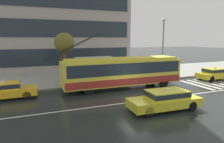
{
  "coord_description": "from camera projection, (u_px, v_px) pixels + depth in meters",
  "views": [
    {
      "loc": [
        -7.54,
        -13.65,
        4.52
      ],
      "look_at": [
        -0.78,
        3.16,
        1.56
      ],
      "focal_mm": 32.43,
      "sensor_mm": 36.0,
      "label": 1
    }
  ],
  "objects": [
    {
      "name": "pedestrian_walking_past",
      "position": [
        117.0,
        68.0,
        23.21
      ],
      "size": [
        0.49,
        0.49,
        1.69
      ],
      "color": "#484C40",
      "rests_on": "sidewalk_slab"
    },
    {
      "name": "ground_plane",
      "position": [
        136.0,
        96.0,
        16.0
      ],
      "size": [
        160.0,
        160.0,
        0.0
      ],
      "primitive_type": "plane",
      "color": "#202625"
    },
    {
      "name": "taxi_oncoming_near",
      "position": [
        165.0,
        99.0,
        12.9
      ],
      "size": [
        4.72,
        1.94,
        1.39
      ],
      "color": "yellow",
      "rests_on": "ground_plane"
    },
    {
      "name": "sidewalk_slab",
      "position": [
        98.0,
        75.0,
        24.77
      ],
      "size": [
        80.0,
        10.0,
        0.14
      ],
      "primitive_type": "cube",
      "color": "gray",
      "rests_on": "ground_plane"
    },
    {
      "name": "crosswalk_stripe_edge_far",
      "position": [
        223.0,
        82.0,
        21.23
      ],
      "size": [
        0.44,
        4.4,
        0.01
      ],
      "primitive_type": "cube",
      "color": "beige",
      "rests_on": "ground_plane"
    },
    {
      "name": "street_lamp",
      "position": [
        163.0,
        43.0,
        22.86
      ],
      "size": [
        0.6,
        0.32,
        6.59
      ],
      "color": "gray",
      "rests_on": "sidewalk_slab"
    },
    {
      "name": "crosswalk_stripe_inner_a",
      "position": [
        203.0,
        84.0,
        20.23
      ],
      "size": [
        0.44,
        4.4,
        0.01
      ],
      "primitive_type": "cube",
      "color": "beige",
      "rests_on": "ground_plane"
    },
    {
      "name": "bus_shelter",
      "position": [
        94.0,
        63.0,
        20.97
      ],
      "size": [
        3.89,
        1.51,
        2.5
      ],
      "color": "gray",
      "rests_on": "sidewalk_slab"
    },
    {
      "name": "taxi_queued_behind_bus",
      "position": [
        4.0,
        90.0,
        15.18
      ],
      "size": [
        4.49,
        1.87,
        1.39
      ],
      "color": "yellow",
      "rests_on": "ground_plane"
    },
    {
      "name": "crosswalk_stripe_inner_b",
      "position": [
        216.0,
        83.0,
        20.9
      ],
      "size": [
        0.44,
        4.4,
        0.01
      ],
      "primitive_type": "cube",
      "color": "beige",
      "rests_on": "ground_plane"
    },
    {
      "name": "trolleybus",
      "position": [
        123.0,
        71.0,
        18.57
      ],
      "size": [
        12.46,
        2.5,
        4.97
      ],
      "color": "yellow",
      "rests_on": "ground_plane"
    },
    {
      "name": "pedestrian_at_shelter",
      "position": [
        74.0,
        72.0,
        20.96
      ],
      "size": [
        0.38,
        0.38,
        1.62
      ],
      "color": "#1F254A",
      "rests_on": "sidewalk_slab"
    },
    {
      "name": "pedestrian_approaching_curb",
      "position": [
        101.0,
        65.0,
        21.3
      ],
      "size": [
        1.55,
        1.55,
        1.97
      ],
      "color": "black",
      "rests_on": "sidewalk_slab"
    },
    {
      "name": "lane_centre_line",
      "position": [
        144.0,
        101.0,
        14.9
      ],
      "size": [
        72.0,
        0.14,
        0.01
      ],
      "primitive_type": "cube",
      "color": "silver",
      "rests_on": "ground_plane"
    },
    {
      "name": "crosswalk_stripe_center",
      "position": [
        210.0,
        83.0,
        20.57
      ],
      "size": [
        0.44,
        4.4,
        0.01
      ],
      "primitive_type": "cube",
      "color": "beige",
      "rests_on": "ground_plane"
    },
    {
      "name": "taxi_ahead_of_bus",
      "position": [
        215.0,
        73.0,
        22.42
      ],
      "size": [
        4.32,
        1.79,
        1.39
      ],
      "color": "yellow",
      "rests_on": "ground_plane"
    },
    {
      "name": "street_tree_bare",
      "position": [
        64.0,
        44.0,
        19.29
      ],
      "size": [
        1.95,
        1.92,
        4.95
      ],
      "color": "brown",
      "rests_on": "sidewalk_slab"
    },
    {
      "name": "crosswalk_stripe_edge_near",
      "position": [
        196.0,
        85.0,
        19.9
      ],
      "size": [
        0.44,
        4.4,
        0.01
      ],
      "primitive_type": "cube",
      "color": "beige",
      "rests_on": "ground_plane"
    },
    {
      "name": "pedestrian_waiting_by_pole",
      "position": [
        84.0,
        71.0,
        21.62
      ],
      "size": [
        0.47,
        0.47,
        1.6
      ],
      "color": "#2F314F",
      "rests_on": "sidewalk_slab"
    }
  ]
}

